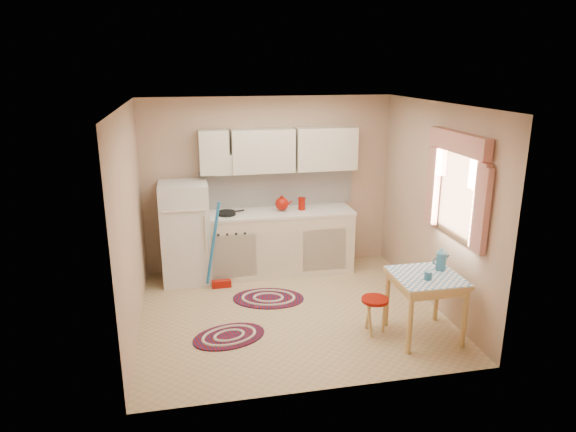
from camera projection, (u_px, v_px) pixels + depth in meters
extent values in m
plane|color=tan|center=(291.00, 312.00, 6.30)|extent=(3.60, 3.60, 0.00)
cube|color=silver|center=(292.00, 104.00, 5.59)|extent=(3.60, 3.20, 0.04)
cube|color=tan|center=(269.00, 184.00, 7.45)|extent=(3.60, 0.04, 2.50)
cube|color=tan|center=(329.00, 265.00, 4.44)|extent=(3.60, 0.04, 2.50)
cube|color=tan|center=(130.00, 224.00, 5.60)|extent=(0.04, 3.20, 2.50)
cube|color=tan|center=(435.00, 206.00, 6.29)|extent=(0.04, 3.20, 2.50)
cube|color=white|center=(277.00, 188.00, 7.48)|extent=(2.25, 0.03, 0.55)
cube|color=beige|center=(279.00, 150.00, 7.17)|extent=(2.25, 0.33, 0.60)
cube|color=white|center=(458.00, 193.00, 5.69)|extent=(0.04, 0.85, 0.95)
cube|color=silver|center=(185.00, 233.00, 7.04)|extent=(0.65, 0.60, 1.40)
cube|color=beige|center=(274.00, 243.00, 7.40)|extent=(2.25, 0.60, 0.88)
cube|color=silver|center=(274.00, 213.00, 7.27)|extent=(2.27, 0.62, 0.04)
cylinder|color=black|center=(227.00, 213.00, 7.08)|extent=(0.32, 0.32, 0.05)
cylinder|color=#8B0E05|center=(302.00, 204.00, 7.32)|extent=(0.11, 0.11, 0.16)
cube|color=#D7B46B|center=(424.00, 306.00, 5.65)|extent=(0.72, 0.72, 0.72)
cylinder|color=#8B0E05|center=(374.00, 315.00, 5.76)|extent=(0.37, 0.37, 0.42)
cylinder|color=#2E698D|center=(428.00, 276.00, 5.43)|extent=(0.10, 0.10, 0.10)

